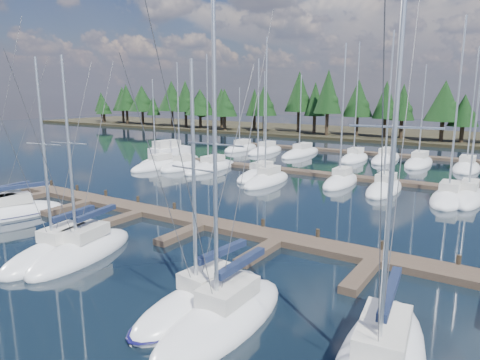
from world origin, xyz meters
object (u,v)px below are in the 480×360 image
Objects in this scene: front_sailboat_1 at (7,214)px; front_sailboat_2 at (59,252)px; front_sailboat_3 at (83,251)px; main_dock at (202,225)px; motor_yacht_left at (170,158)px; front_sailboat_4 at (203,302)px; front_sailboat_5 at (223,319)px.

front_sailboat_2 is (10.42, -2.70, 0.00)m from front_sailboat_1.
front_sailboat_1 is 11.69m from front_sailboat_3.
main_dock is 29.57m from motor_yacht_left.
main_dock is at bearing 71.96° from front_sailboat_3.
front_sailboat_2 is 0.99× the size of front_sailboat_3.
main_dock is 15.33m from front_sailboat_1.
front_sailboat_1 reaches higher than motor_yacht_left.
front_sailboat_2 is 1.05× the size of front_sailboat_4.
front_sailboat_2 reaches higher than front_sailboat_4.
motor_yacht_left reaches higher than main_dock.
front_sailboat_2 is 12.36m from front_sailboat_5.
front_sailboat_1 is 1.25× the size of motor_yacht_left.
front_sailboat_3 is (11.53, -1.92, 0.00)m from front_sailboat_1.
front_sailboat_2 is 1.16× the size of motor_yacht_left.
main_dock is at bearing -43.51° from motor_yacht_left.
front_sailboat_5 is (22.75, -3.62, 0.01)m from front_sailboat_1.
front_sailboat_4 is 0.84× the size of front_sailboat_5.
front_sailboat_3 is at bearing -56.27° from motor_yacht_left.
front_sailboat_2 reaches higher than main_dock.
front_sailboat_5 is at bearing -9.03° from front_sailboat_1.
front_sailboat_3 is 1.17× the size of motor_yacht_left.
front_sailboat_5 is (11.22, -1.70, 0.01)m from front_sailboat_3.
front_sailboat_2 is at bearing -14.51° from front_sailboat_1.
motor_yacht_left is at bearing 121.45° from front_sailboat_2.
main_dock is 4.27× the size of motor_yacht_left.
front_sailboat_4 is at bearing -1.17° from front_sailboat_2.
front_sailboat_3 is at bearing 174.08° from front_sailboat_4.
motor_yacht_left is (-17.76, 29.04, 0.26)m from front_sailboat_2.
front_sailboat_1 reaches higher than main_dock.
main_dock is 9.44m from front_sailboat_2.
front_sailboat_1 is 1.12× the size of front_sailboat_4.
front_sailboat_5 reaches higher than front_sailboat_2.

